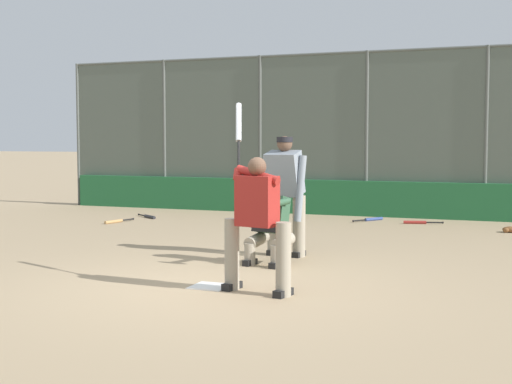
% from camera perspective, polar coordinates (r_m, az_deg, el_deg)
% --- Properties ---
extents(ground_plane, '(160.00, 160.00, 0.00)m').
position_cam_1_polar(ground_plane, '(8.42, -3.68, -7.58)').
color(ground_plane, tan).
extents(home_plate_marker, '(0.43, 0.43, 0.01)m').
position_cam_1_polar(home_plate_marker, '(8.41, -3.68, -7.54)').
color(home_plate_marker, white).
rests_on(home_plate_marker, ground_plane).
extents(backstop_fence, '(15.48, 0.08, 3.71)m').
position_cam_1_polar(backstop_fence, '(16.27, 8.84, 4.94)').
color(backstop_fence, '#515651').
rests_on(backstop_fence, ground_plane).
extents(padding_wall, '(15.09, 0.18, 0.79)m').
position_cam_1_polar(padding_wall, '(16.23, 8.71, -0.52)').
color(padding_wall, '#236638').
rests_on(padding_wall, ground_plane).
extents(bleachers_beyond, '(10.78, 1.95, 1.16)m').
position_cam_1_polar(bleachers_beyond, '(18.11, 18.85, -0.26)').
color(bleachers_beyond, slate).
rests_on(bleachers_beyond, ground_plane).
extents(batter_at_plate, '(0.91, 0.81, 2.16)m').
position_cam_1_polar(batter_at_plate, '(7.96, 0.04, -2.17)').
color(batter_at_plate, gray).
rests_on(batter_at_plate, ground_plane).
extents(catcher_behind_plate, '(0.64, 0.78, 1.18)m').
position_cam_1_polar(catcher_behind_plate, '(9.77, 1.02, -2.30)').
color(catcher_behind_plate, gray).
rests_on(catcher_behind_plate, ground_plane).
extents(umpire_home, '(0.72, 0.48, 1.77)m').
position_cam_1_polar(umpire_home, '(10.47, 2.33, 0.02)').
color(umpire_home, gray).
rests_on(umpire_home, ground_plane).
extents(spare_bat_near_backstop, '(0.70, 0.51, 0.07)m').
position_cam_1_polar(spare_bat_near_backstop, '(15.87, -8.60, -1.95)').
color(spare_bat_near_backstop, black).
rests_on(spare_bat_near_backstop, ground_plane).
extents(spare_bat_by_padding, '(0.22, 0.85, 0.07)m').
position_cam_1_polar(spare_bat_by_padding, '(15.06, -11.15, -2.31)').
color(spare_bat_by_padding, black).
rests_on(spare_bat_by_padding, ground_plane).
extents(spare_bat_third_base_side, '(0.51, 0.75, 0.07)m').
position_cam_1_polar(spare_bat_third_base_side, '(15.33, 9.23, -2.17)').
color(spare_bat_third_base_side, black).
rests_on(spare_bat_third_base_side, ground_plane).
extents(spare_bat_first_base_side, '(0.79, 0.25, 0.07)m').
position_cam_1_polar(spare_bat_first_base_side, '(14.95, 12.84, -2.38)').
color(spare_bat_first_base_side, black).
rests_on(spare_bat_first_base_side, ground_plane).
extents(fielding_glove_on_dirt, '(0.31, 0.24, 0.11)m').
position_cam_1_polar(fielding_glove_on_dirt, '(14.04, 19.69, -2.85)').
color(fielding_glove_on_dirt, brown).
rests_on(fielding_glove_on_dirt, ground_plane).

